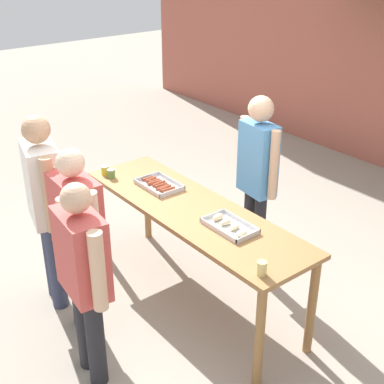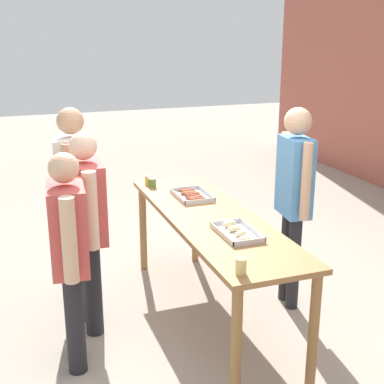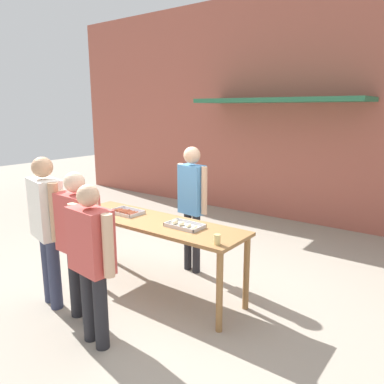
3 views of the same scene
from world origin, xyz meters
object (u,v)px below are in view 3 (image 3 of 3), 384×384
object	(u,v)px
beer_cup	(217,239)
person_server_behind_table	(192,197)
condiment_jar_mustard	(84,208)
food_tray_sausages	(126,212)
person_customer_with_cup	(92,253)
person_customer_waiting_in_line	(78,236)
condiment_jar_ketchup	(89,209)
person_customer_holding_hotdog	(47,220)
food_tray_buns	(184,225)

from	to	relation	value
beer_cup	person_server_behind_table	bearing A→B (deg)	136.89
condiment_jar_mustard	food_tray_sausages	bearing A→B (deg)	24.84
beer_cup	person_customer_with_cup	distance (m)	1.22
condiment_jar_mustard	person_customer_waiting_in_line	distance (m)	1.13
person_server_behind_table	condiment_jar_ketchup	bearing A→B (deg)	-128.17
condiment_jar_mustard	person_customer_waiting_in_line	world-z (taller)	person_customer_waiting_in_line
person_server_behind_table	person_customer_with_cup	distance (m)	1.94
food_tray_sausages	person_customer_holding_hotdog	size ratio (longest dim) A/B	0.24
person_customer_waiting_in_line	person_customer_holding_hotdog	bearing A→B (deg)	4.27
condiment_jar_mustard	person_customer_holding_hotdog	world-z (taller)	person_customer_holding_hotdog
condiment_jar_mustard	person_customer_holding_hotdog	xyz separation A→B (m)	(0.33, -0.75, 0.07)
food_tray_sausages	person_server_behind_table	distance (m)	0.91
food_tray_buns	condiment_jar_ketchup	distance (m)	1.42
food_tray_buns	person_customer_holding_hotdog	distance (m)	1.54
food_tray_buns	condiment_jar_mustard	size ratio (longest dim) A/B	5.04
condiment_jar_mustard	person_customer_waiting_in_line	bearing A→B (deg)	-40.52
condiment_jar_mustard	condiment_jar_ketchup	xyz separation A→B (m)	(0.10, 0.01, 0.00)
condiment_jar_ketchup	person_server_behind_table	size ratio (longest dim) A/B	0.05
person_customer_waiting_in_line	food_tray_sausages	bearing A→B (deg)	-69.25
food_tray_buns	person_server_behind_table	distance (m)	0.85
beer_cup	person_customer_waiting_in_line	size ratio (longest dim) A/B	0.06
beer_cup	person_customer_with_cup	world-z (taller)	person_customer_with_cup
food_tray_buns	person_customer_waiting_in_line	world-z (taller)	person_customer_waiting_in_line
food_tray_buns	person_customer_waiting_in_line	size ratio (longest dim) A/B	0.27
person_server_behind_table	person_customer_with_cup	size ratio (longest dim) A/B	1.11
beer_cup	person_server_behind_table	distance (m)	1.43
condiment_jar_ketchup	person_customer_waiting_in_line	xyz separation A→B (m)	(0.76, -0.74, -0.00)
food_tray_buns	beer_cup	distance (m)	0.66
person_customer_holding_hotdog	person_customer_with_cup	world-z (taller)	person_customer_holding_hotdog
condiment_jar_ketchup	person_customer_with_cup	distance (m)	1.55
food_tray_sausages	condiment_jar_mustard	size ratio (longest dim) A/B	4.87
person_customer_with_cup	person_server_behind_table	bearing A→B (deg)	-76.52
condiment_jar_mustard	person_customer_holding_hotdog	size ratio (longest dim) A/B	0.05
food_tray_buns	condiment_jar_ketchup	world-z (taller)	condiment_jar_ketchup
food_tray_buns	condiment_jar_ketchup	xyz separation A→B (m)	(-1.40, -0.24, 0.02)
food_tray_buns	condiment_jar_mustard	xyz separation A→B (m)	(-1.50, -0.25, 0.02)
condiment_jar_mustard	beer_cup	world-z (taller)	beer_cup
food_tray_sausages	person_server_behind_table	bearing A→B (deg)	53.92
person_server_behind_table	person_customer_holding_hotdog	distance (m)	1.88
food_tray_sausages	person_server_behind_table	size ratio (longest dim) A/B	0.24
food_tray_buns	person_customer_waiting_in_line	xyz separation A→B (m)	(-0.64, -0.99, 0.02)
condiment_jar_mustard	person_customer_waiting_in_line	size ratio (longest dim) A/B	0.05
condiment_jar_ketchup	person_server_behind_table	distance (m)	1.37
person_customer_waiting_in_line	condiment_jar_mustard	bearing A→B (deg)	-37.83
beer_cup	condiment_jar_ketchup	bearing A→B (deg)	179.77
beer_cup	person_customer_waiting_in_line	world-z (taller)	person_customer_waiting_in_line
condiment_jar_mustard	person_server_behind_table	bearing A→B (deg)	42.37
food_tray_sausages	person_customer_with_cup	size ratio (longest dim) A/B	0.26
person_server_behind_table	condiment_jar_mustard	bearing A→B (deg)	-130.85
person_server_behind_table	person_customer_waiting_in_line	xyz separation A→B (m)	(-0.21, -1.71, -0.12)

